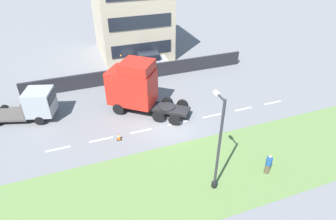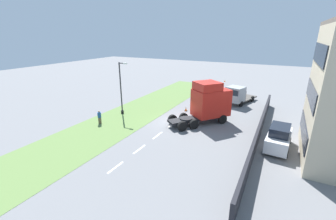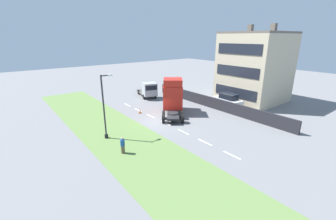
{
  "view_description": "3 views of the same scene",
  "coord_description": "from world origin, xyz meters",
  "px_view_note": "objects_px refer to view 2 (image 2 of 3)",
  "views": [
    {
      "loc": [
        -17.76,
        6.66,
        13.77
      ],
      "look_at": [
        -1.94,
        0.89,
        2.85
      ],
      "focal_mm": 30.0,
      "sensor_mm": 36.0,
      "label": 1
    },
    {
      "loc": [
        10.3,
        -21.52,
        9.57
      ],
      "look_at": [
        -0.14,
        -1.36,
        1.89
      ],
      "focal_mm": 24.0,
      "sensor_mm": 36.0,
      "label": 2
    },
    {
      "loc": [
        -15.03,
        -20.61,
        9.81
      ],
      "look_at": [
        -0.23,
        -1.48,
        1.91
      ],
      "focal_mm": 24.0,
      "sensor_mm": 36.0,
      "label": 3
    }
  ],
  "objects_px": {
    "lorry_cab": "(209,102)",
    "parked_car": "(279,138)",
    "pedestrian": "(100,117)",
    "traffic_cone_lead": "(186,109)",
    "flatbed_truck": "(237,95)",
    "lamp_post": "(121,91)"
  },
  "relations": [
    {
      "from": "lamp_post",
      "to": "pedestrian",
      "type": "height_order",
      "value": "lamp_post"
    },
    {
      "from": "parked_car",
      "to": "traffic_cone_lead",
      "type": "bearing_deg",
      "value": 157.06
    },
    {
      "from": "pedestrian",
      "to": "traffic_cone_lead",
      "type": "height_order",
      "value": "pedestrian"
    },
    {
      "from": "lamp_post",
      "to": "pedestrian",
      "type": "relative_size",
      "value": 4.18
    },
    {
      "from": "lorry_cab",
      "to": "flatbed_truck",
      "type": "xyz_separation_m",
      "value": [
        1.55,
        8.31,
        -0.93
      ]
    },
    {
      "from": "lorry_cab",
      "to": "lamp_post",
      "type": "height_order",
      "value": "lamp_post"
    },
    {
      "from": "lorry_cab",
      "to": "flatbed_truck",
      "type": "height_order",
      "value": "lorry_cab"
    },
    {
      "from": "traffic_cone_lead",
      "to": "pedestrian",
      "type": "bearing_deg",
      "value": -128.78
    },
    {
      "from": "flatbed_truck",
      "to": "lamp_post",
      "type": "xyz_separation_m",
      "value": [
        -11.98,
        -10.61,
        1.52
      ]
    },
    {
      "from": "parked_car",
      "to": "traffic_cone_lead",
      "type": "height_order",
      "value": "parked_car"
    },
    {
      "from": "lorry_cab",
      "to": "traffic_cone_lead",
      "type": "relative_size",
      "value": 11.81
    },
    {
      "from": "parked_car",
      "to": "pedestrian",
      "type": "height_order",
      "value": "parked_car"
    },
    {
      "from": "lorry_cab",
      "to": "pedestrian",
      "type": "relative_size",
      "value": 4.45
    },
    {
      "from": "parked_car",
      "to": "pedestrian",
      "type": "distance_m",
      "value": 18.28
    },
    {
      "from": "lorry_cab",
      "to": "pedestrian",
      "type": "height_order",
      "value": "lorry_cab"
    },
    {
      "from": "traffic_cone_lead",
      "to": "lorry_cab",
      "type": "bearing_deg",
      "value": -32.41
    },
    {
      "from": "lamp_post",
      "to": "traffic_cone_lead",
      "type": "bearing_deg",
      "value": 34.91
    },
    {
      "from": "lorry_cab",
      "to": "parked_car",
      "type": "relative_size",
      "value": 1.55
    },
    {
      "from": "flatbed_truck",
      "to": "pedestrian",
      "type": "distance_m",
      "value": 18.93
    },
    {
      "from": "flatbed_truck",
      "to": "parked_car",
      "type": "relative_size",
      "value": 1.45
    },
    {
      "from": "flatbed_truck",
      "to": "parked_car",
      "type": "xyz_separation_m",
      "value": [
        5.9,
        -11.66,
        -0.37
      ]
    },
    {
      "from": "parked_car",
      "to": "lamp_post",
      "type": "bearing_deg",
      "value": -179.23
    }
  ]
}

